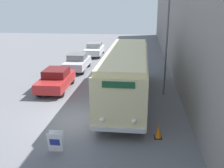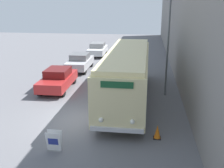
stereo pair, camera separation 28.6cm
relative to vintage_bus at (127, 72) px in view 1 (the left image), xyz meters
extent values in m
plane|color=slate|center=(-2.12, -3.52, -1.79)|extent=(80.00, 80.00, 0.00)
cube|color=gray|center=(3.67, 6.48, 2.57)|extent=(0.30, 60.00, 8.71)
cylinder|color=black|center=(-1.11, -4.18, -1.31)|extent=(0.28, 0.96, 0.96)
cylinder|color=black|center=(1.11, -4.18, -1.31)|extent=(0.28, 0.96, 0.96)
cylinder|color=black|center=(-1.11, 4.20, -1.31)|extent=(0.28, 0.96, 0.96)
cylinder|color=black|center=(1.11, 4.20, -1.31)|extent=(0.28, 0.96, 0.96)
cube|color=beige|center=(0.00, 0.01, -0.09)|extent=(2.54, 11.18, 2.45)
cube|color=#F8E8A7|center=(0.00, 0.01, 1.26)|extent=(2.33, 10.73, 0.24)
cube|color=silver|center=(0.00, -5.64, -1.19)|extent=(2.41, 0.12, 0.20)
sphere|color=white|center=(-0.70, -5.61, -0.76)|extent=(0.22, 0.22, 0.22)
sphere|color=white|center=(0.70, -5.61, -0.76)|extent=(0.22, 0.22, 0.22)
cube|color=#19512D|center=(0.00, -5.60, 0.89)|extent=(1.39, 0.06, 0.28)
cube|color=gray|center=(-2.51, -6.70, -1.79)|extent=(0.56, 0.20, 0.01)
cube|color=white|center=(-2.51, -6.78, -1.35)|extent=(0.62, 0.18, 0.89)
cube|color=white|center=(-2.51, -6.62, -1.35)|extent=(0.62, 0.18, 0.89)
cube|color=navy|center=(-2.51, -6.79, -1.33)|extent=(0.44, 0.06, 0.31)
cylinder|color=#595E60|center=(2.48, 1.04, 1.41)|extent=(0.12, 0.12, 6.40)
cylinder|color=black|center=(-5.83, -0.26, -1.48)|extent=(0.22, 0.62, 0.62)
cylinder|color=black|center=(-4.26, -0.21, -1.48)|extent=(0.22, 0.62, 0.62)
cylinder|color=black|center=(-5.93, 2.73, -1.48)|extent=(0.22, 0.62, 0.62)
cylinder|color=black|center=(-4.35, 2.78, -1.48)|extent=(0.22, 0.62, 0.62)
cube|color=#A52323|center=(-5.09, 1.26, -1.15)|extent=(1.97, 4.45, 0.66)
cube|color=#5B1313|center=(-5.10, 1.37, -0.55)|extent=(1.62, 2.03, 0.54)
cylinder|color=black|center=(-5.73, 5.55, -1.45)|extent=(0.22, 0.69, 0.69)
cylinder|color=black|center=(-4.18, 5.57, -1.45)|extent=(0.22, 0.69, 0.69)
cylinder|color=black|center=(-5.76, 8.47, -1.45)|extent=(0.22, 0.69, 0.69)
cylinder|color=black|center=(-4.21, 8.49, -1.45)|extent=(0.22, 0.69, 0.69)
cube|color=#B7B7BC|center=(-4.97, 7.02, -1.12)|extent=(1.86, 4.34, 0.65)
cube|color=slate|center=(-4.97, 7.13, -0.53)|extent=(1.56, 1.96, 0.53)
cylinder|color=black|center=(-5.44, 12.59, -1.49)|extent=(0.22, 0.61, 0.61)
cylinder|color=black|center=(-3.86, 12.63, -1.49)|extent=(0.22, 0.61, 0.61)
cylinder|color=black|center=(-5.51, 15.70, -1.49)|extent=(0.22, 0.61, 0.61)
cylinder|color=black|center=(-3.94, 15.73, -1.49)|extent=(0.22, 0.61, 0.61)
cube|color=silver|center=(-4.69, 14.16, -1.15)|extent=(1.95, 4.55, 0.67)
cube|color=gray|center=(-4.69, 14.27, -0.56)|extent=(1.61, 2.07, 0.52)
cube|color=black|center=(1.81, -5.06, -1.78)|extent=(0.36, 0.36, 0.03)
cone|color=orange|center=(1.81, -5.06, -1.44)|extent=(0.30, 0.30, 0.64)
camera|label=1|loc=(0.96, -16.07, 4.18)|focal=42.00mm
camera|label=2|loc=(1.25, -16.03, 4.18)|focal=42.00mm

